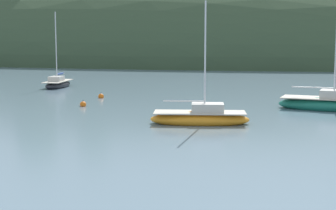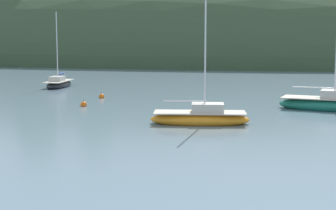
# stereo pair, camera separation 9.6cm
# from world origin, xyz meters

# --- Properties ---
(far_shoreline_hill) EXTENTS (150.00, 36.00, 33.76)m
(far_shoreline_hill) POSITION_xyz_m (-25.10, 85.33, 0.08)
(far_shoreline_hill) COLOR #384C33
(far_shoreline_hill) RESTS_ON ground
(sailboat_cream_ketch) EXTENTS (6.72, 3.03, 9.04)m
(sailboat_cream_ketch) POSITION_xyz_m (8.38, 29.34, 0.40)
(sailboat_cream_ketch) COLOR #196B56
(sailboat_cream_ketch) RESTS_ON ground
(sailboat_yellow_far) EXTENTS (2.45, 5.28, 7.29)m
(sailboat_yellow_far) POSITION_xyz_m (-16.06, 38.92, 0.34)
(sailboat_yellow_far) COLOR #232328
(sailboat_yellow_far) RESTS_ON ground
(sailboat_white_near) EXTENTS (5.69, 2.93, 6.84)m
(sailboat_white_near) POSITION_xyz_m (1.38, 21.68, 0.34)
(sailboat_white_near) COLOR orange
(sailboat_white_near) RESTS_ON ground
(mooring_buoy_inner) EXTENTS (0.44, 0.44, 0.54)m
(mooring_buoy_inner) POSITION_xyz_m (-8.63, 31.70, 0.12)
(mooring_buoy_inner) COLOR orange
(mooring_buoy_inner) RESTS_ON ground
(mooring_buoy_outer) EXTENTS (0.44, 0.44, 0.54)m
(mooring_buoy_outer) POSITION_xyz_m (-7.89, 26.73, 0.12)
(mooring_buoy_outer) COLOR orange
(mooring_buoy_outer) RESTS_ON ground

